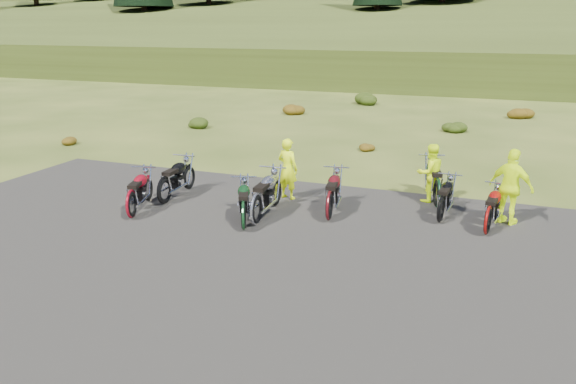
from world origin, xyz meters
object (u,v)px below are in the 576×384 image
at_px(motorcycle_3, 257,225).
at_px(motorcycle_7, 436,208).
at_px(motorcycle_0, 165,205).
at_px(person_middle, 288,170).

relative_size(motorcycle_3, motorcycle_7, 1.00).
relative_size(motorcycle_0, motorcycle_3, 0.95).
bearing_deg(motorcycle_0, person_middle, -63.98).
height_order(motorcycle_3, motorcycle_7, motorcycle_3).
distance_m(motorcycle_3, motorcycle_7, 5.02).
bearing_deg(person_middle, motorcycle_3, 106.09).
xyz_separation_m(motorcycle_3, person_middle, (-0.05, 2.32, 0.87)).
distance_m(motorcycle_0, motorcycle_3, 3.11).
bearing_deg(motorcycle_3, motorcycle_0, 74.68).
xyz_separation_m(motorcycle_3, motorcycle_7, (4.02, 3.00, 0.00)).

